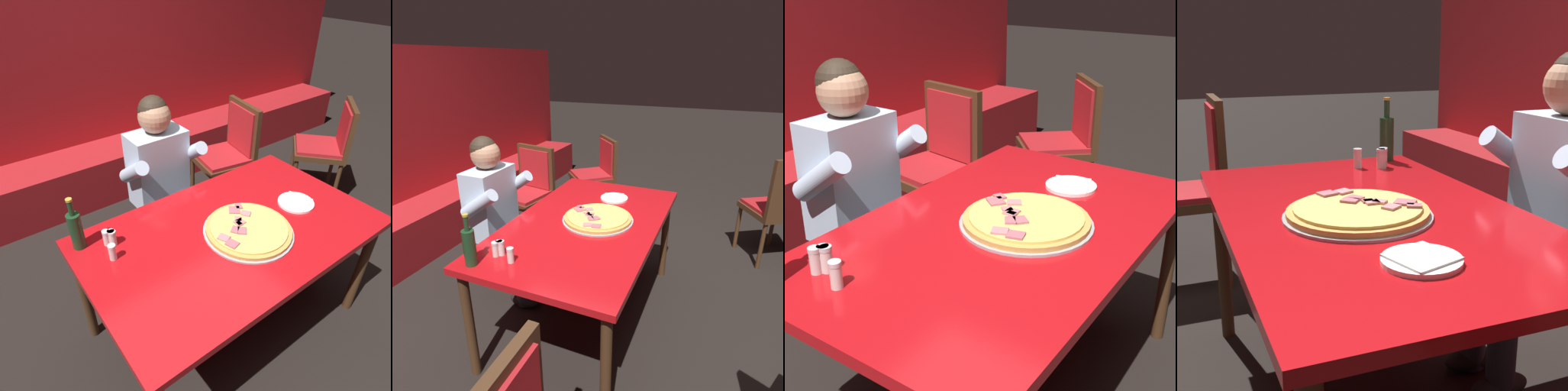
# 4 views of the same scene
# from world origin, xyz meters

# --- Properties ---
(main_dining_table) EXTENTS (1.58, 0.95, 0.76)m
(main_dining_table) POSITION_xyz_m (0.00, 0.00, 0.69)
(main_dining_table) COLOR #422816
(main_dining_table) RESTS_ON ground_plane
(pizza) EXTENTS (0.48, 0.48, 0.05)m
(pizza) POSITION_xyz_m (0.05, -0.06, 0.78)
(pizza) COLOR #9E9EA3
(pizza) RESTS_ON main_dining_table
(plate_white_paper) EXTENTS (0.21, 0.21, 0.02)m
(plate_white_paper) POSITION_xyz_m (0.46, -0.04, 0.77)
(plate_white_paper) COLOR white
(plate_white_paper) RESTS_ON main_dining_table
(shaker_red_pepper_flakes) EXTENTS (0.04, 0.04, 0.09)m
(shaker_red_pepper_flakes) POSITION_xyz_m (-0.56, 0.28, 0.80)
(shaker_red_pepper_flakes) COLOR silver
(shaker_red_pepper_flakes) RESTS_ON main_dining_table
(shaker_oregano) EXTENTS (0.04, 0.04, 0.09)m
(shaker_oregano) POSITION_xyz_m (-0.58, 0.29, 0.80)
(shaker_oregano) COLOR silver
(shaker_oregano) RESTS_ON main_dining_table
(shaker_parmesan) EXTENTS (0.04, 0.04, 0.09)m
(shaker_parmesan) POSITION_xyz_m (-0.61, 0.18, 0.80)
(shaker_parmesan) COLOR silver
(shaker_parmesan) RESTS_ON main_dining_table
(shaker_black_pepper) EXTENTS (0.04, 0.04, 0.09)m
(shaker_black_pepper) POSITION_xyz_m (-0.56, 0.27, 0.80)
(shaker_black_pepper) COLOR silver
(shaker_black_pepper) RESTS_ON main_dining_table
(diner_seated_blue_shirt) EXTENTS (0.53, 0.53, 1.27)m
(diner_seated_blue_shirt) POSITION_xyz_m (0.01, 0.70, 0.71)
(diner_seated_blue_shirt) COLOR black
(diner_seated_blue_shirt) RESTS_ON ground_plane
(dining_chair_by_booth) EXTENTS (0.62, 0.62, 0.94)m
(dining_chair_by_booth) POSITION_xyz_m (1.67, 0.56, 0.57)
(dining_chair_by_booth) COLOR #422816
(dining_chair_by_booth) RESTS_ON ground_plane
(dining_chair_near_left) EXTENTS (0.51, 0.51, 0.98)m
(dining_chair_near_left) POSITION_xyz_m (0.85, 0.98, 0.58)
(dining_chair_near_left) COLOR #422816
(dining_chair_near_left) RESTS_ON ground_plane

